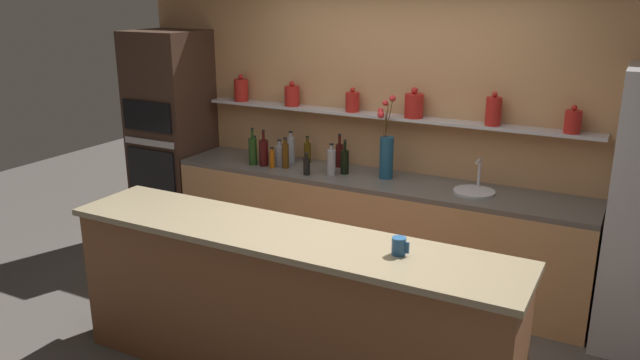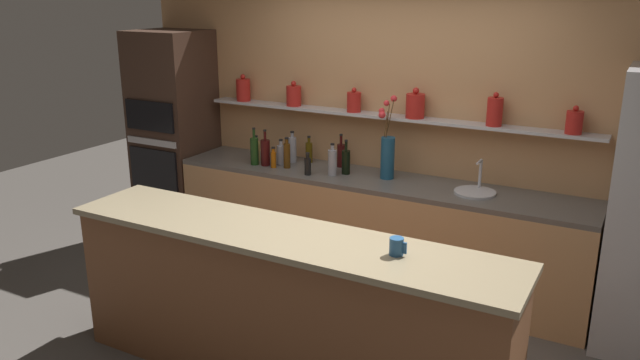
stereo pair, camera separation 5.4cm
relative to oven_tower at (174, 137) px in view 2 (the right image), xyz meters
name	(u,v)px [view 2 (the right image)]	position (x,y,z in m)	size (l,w,h in m)	color
ground_plane	(313,350)	(2.26, -1.24, -1.03)	(12.00, 12.00, 0.00)	#4C4742
back_wall_unit	(403,127)	(2.26, 0.36, 0.27)	(5.20, 0.28, 2.60)	tan
back_counter_unit	(372,229)	(2.15, 0.00, -0.57)	(3.58, 0.62, 0.92)	tan
island_counter	(283,308)	(2.26, -1.61, -0.52)	(2.94, 0.61, 1.02)	brown
oven_tower	(174,137)	(0.00, 0.00, 0.00)	(0.67, 0.64, 2.06)	#3D281E
flower_vase	(387,152)	(2.24, 0.06, 0.11)	(0.14, 0.14, 0.69)	navy
sink_fixture	(475,191)	(3.01, 0.01, -0.09)	(0.32, 0.32, 0.25)	#B7B7BC
bottle_wine_0	(265,152)	(1.14, -0.09, 0.01)	(0.08, 0.08, 0.33)	#380C0C
bottle_sauce_1	(273,159)	(1.24, -0.12, -0.03)	(0.05, 0.05, 0.19)	#9E4C0A
bottle_wine_2	(341,155)	(1.75, 0.19, 0.00)	(0.07, 0.07, 0.30)	#380C0C
bottle_spirit_3	(256,151)	(0.98, 0.00, -0.02)	(0.07, 0.07, 0.24)	tan
bottle_wine_4	(254,151)	(1.04, -0.12, 0.02)	(0.07, 0.07, 0.34)	#193814
bottle_spirit_5	(332,162)	(1.81, -0.08, 0.00)	(0.07, 0.07, 0.28)	gray
bottle_sauce_6	(308,166)	(1.62, -0.17, -0.03)	(0.06, 0.06, 0.19)	black
bottle_spirit_7	(287,155)	(1.35, -0.07, 0.01)	(0.06, 0.06, 0.28)	#4C2D0C
bottle_spirit_8	(281,154)	(1.25, -0.01, -0.02)	(0.07, 0.07, 0.23)	gray
bottle_spirit_9	(292,149)	(1.29, 0.12, 0.01)	(0.07, 0.07, 0.29)	gray
bottle_wine_10	(346,161)	(1.89, 0.01, 0.00)	(0.07, 0.07, 0.30)	black
bottle_oil_11	(309,152)	(1.43, 0.18, -0.01)	(0.06, 0.06, 0.25)	#47380A
coffee_mug	(397,246)	(2.99, -1.58, 0.04)	(0.10, 0.08, 0.10)	#235184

